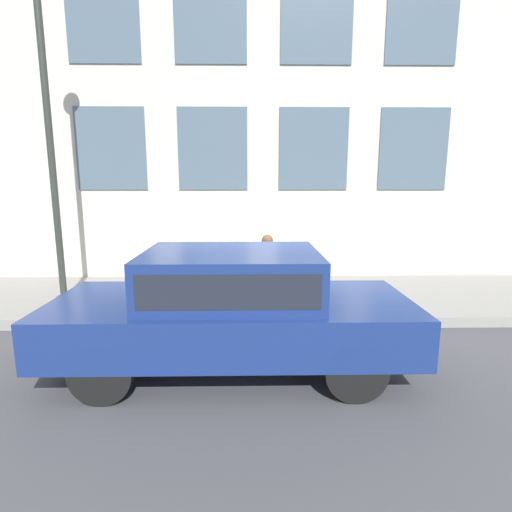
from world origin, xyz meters
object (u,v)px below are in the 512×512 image
object	(u,v)px
fire_hydrant	(244,290)
street_lamp	(46,101)
person	(267,263)
parked_car_navy_near	(232,304)

from	to	relation	value
fire_hydrant	street_lamp	xyz separation A→B (m)	(0.55, 3.37, 3.19)
person	street_lamp	xyz separation A→B (m)	(0.19, 3.78, 2.79)
person	parked_car_navy_near	distance (m)	2.25
person	street_lamp	distance (m)	4.70
fire_hydrant	street_lamp	bearing A→B (deg)	80.66
person	street_lamp	bearing A→B (deg)	170.26
fire_hydrant	person	size ratio (longest dim) A/B	0.58
person	parked_car_navy_near	world-z (taller)	parked_car_navy_near
parked_car_navy_near	street_lamp	world-z (taller)	street_lamp
parked_car_navy_near	street_lamp	xyz separation A→B (m)	(2.38, 3.23, 2.88)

